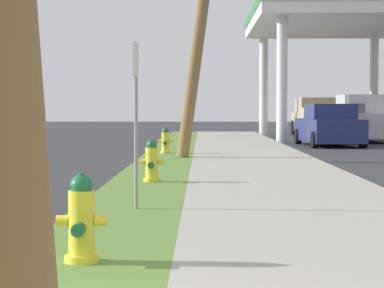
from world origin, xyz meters
name	(u,v)px	position (x,y,z in m)	size (l,w,h in m)	color
fire_hydrant_nearest	(81,223)	(0.64, 2.93, 0.45)	(0.42, 0.38, 0.74)	yellow
fire_hydrant_second	(152,163)	(0.76, 10.09, 0.45)	(0.42, 0.38, 0.74)	yellow
fire_hydrant_third	(165,142)	(0.59, 18.78, 0.45)	(0.42, 0.37, 0.74)	yellow
street_sign_post	(136,90)	(0.80, 6.42, 1.63)	(0.05, 0.36, 2.12)	gray
car_navy_by_near_pump	(329,127)	(6.41, 25.71, 0.72)	(2.14, 4.59, 1.57)	navy
truck_silver_at_forecourt	(358,120)	(8.25, 29.56, 0.91)	(2.48, 5.53, 1.97)	#BCBCC1
truck_tan_on_apron	(319,118)	(7.63, 36.37, 0.91)	(2.36, 5.49, 1.97)	tan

